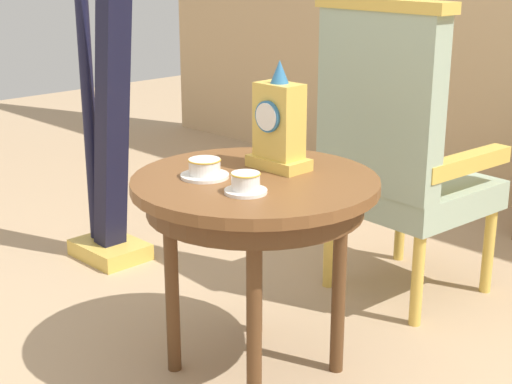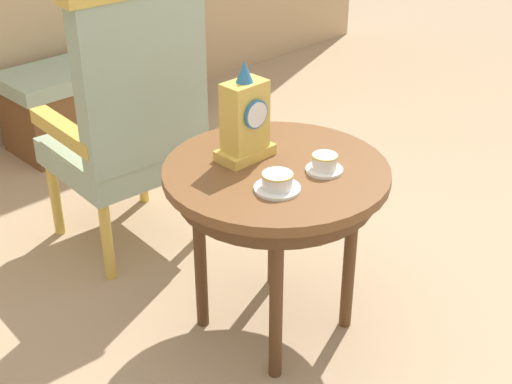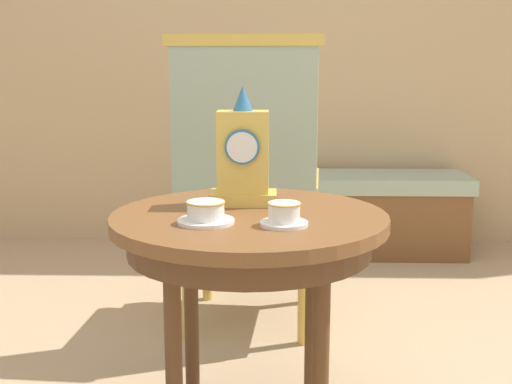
# 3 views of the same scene
# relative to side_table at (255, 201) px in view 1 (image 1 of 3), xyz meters

# --- Properties ---
(ground_plane) EXTENTS (10.00, 10.00, 0.00)m
(ground_plane) POSITION_rel_side_table_xyz_m (0.02, -0.08, -0.57)
(ground_plane) COLOR tan
(side_table) EXTENTS (0.75, 0.75, 0.65)m
(side_table) POSITION_rel_side_table_xyz_m (0.00, 0.00, 0.00)
(side_table) COLOR brown
(side_table) RESTS_ON ground
(teacup_left) EXTENTS (0.15, 0.15, 0.06)m
(teacup_left) POSITION_rel_side_table_xyz_m (-0.11, -0.11, 0.10)
(teacup_left) COLOR white
(teacup_left) RESTS_ON side_table
(teacup_right) EXTENTS (0.12, 0.12, 0.06)m
(teacup_right) POSITION_rel_side_table_xyz_m (0.09, -0.13, 0.10)
(teacup_right) COLOR white
(teacup_right) RESTS_ON side_table
(mantel_clock) EXTENTS (0.19, 0.11, 0.34)m
(mantel_clock) POSITION_rel_side_table_xyz_m (-0.02, 0.12, 0.21)
(mantel_clock) COLOR gold
(mantel_clock) RESTS_ON side_table
(armchair) EXTENTS (0.58, 0.57, 1.14)m
(armchair) POSITION_rel_side_table_xyz_m (-0.03, 0.76, 0.02)
(armchair) COLOR #9EB299
(armchair) RESTS_ON ground
(harp) EXTENTS (0.40, 0.24, 1.85)m
(harp) POSITION_rel_side_table_xyz_m (-1.10, 0.21, 0.18)
(harp) COLOR gold
(harp) RESTS_ON ground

